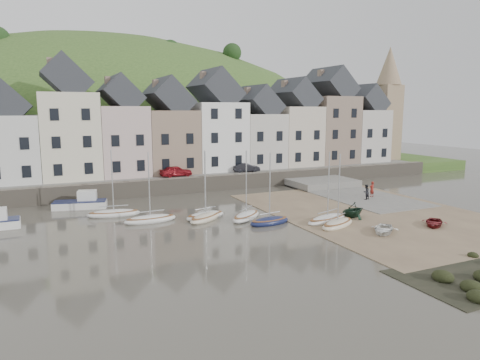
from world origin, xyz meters
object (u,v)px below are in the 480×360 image
rowboat_white (383,229)px  person_dark (366,192)px  rowboat_green (353,210)px  car_right (246,168)px  rowboat_red (434,223)px  person_red (372,189)px  sailboat_0 (114,213)px  car_left (176,171)px

rowboat_white → person_dark: person_dark is taller
person_dark → rowboat_green: bearing=28.1°
car_right → rowboat_red: bearing=-159.1°
rowboat_green → person_red: person_red is taller
rowboat_red → car_right: bearing=153.4°
sailboat_0 → rowboat_green: bearing=-26.5°
rowboat_green → rowboat_white: bearing=-22.0°
sailboat_0 → rowboat_green: sailboat_0 is taller
rowboat_red → person_dark: size_ratio=1.73×
rowboat_white → car_left: (-9.27, 25.37, 1.89)m
sailboat_0 → rowboat_green: 21.68m
sailboat_0 → person_red: sailboat_0 is taller
person_dark → car_left: bearing=-55.4°
rowboat_red → person_red: (3.52, 11.56, 0.62)m
car_right → person_red: bearing=-138.6°
rowboat_white → car_right: 25.43m
rowboat_white → person_red: size_ratio=1.76×
rowboat_green → car_right: (-0.93, 20.31, 1.41)m
rowboat_red → person_dark: 10.85m
rowboat_white → sailboat_0: bearing=-169.4°
rowboat_white → car_right: size_ratio=0.87×
rowboat_white → car_left: size_ratio=0.78×
rowboat_green → person_red: size_ratio=1.56×
rowboat_green → person_dark: 8.27m
person_red → car_right: (-8.69, 13.91, 1.19)m
person_dark → car_left: car_left is taller
rowboat_white → rowboat_green: 5.19m
rowboat_red → car_right: size_ratio=0.82×
rowboat_white → rowboat_red: size_ratio=1.06×
rowboat_green → car_left: (-10.36, 20.31, 1.50)m
person_red → car_left: car_left is taller
rowboat_white → rowboat_green: size_ratio=1.13×
sailboat_0 → person_red: bearing=-6.9°
rowboat_green → person_red: (7.77, 6.40, 0.21)m
rowboat_green → person_red: 10.07m
person_red → rowboat_red: bearing=64.9°
rowboat_red → person_red: 12.10m
rowboat_white → person_red: person_red is taller
sailboat_0 → rowboat_white: (18.31, -14.72, 0.11)m
person_dark → car_right: 16.47m
rowboat_red → car_right: 26.05m
rowboat_green → rowboat_red: (4.24, -5.16, -0.41)m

